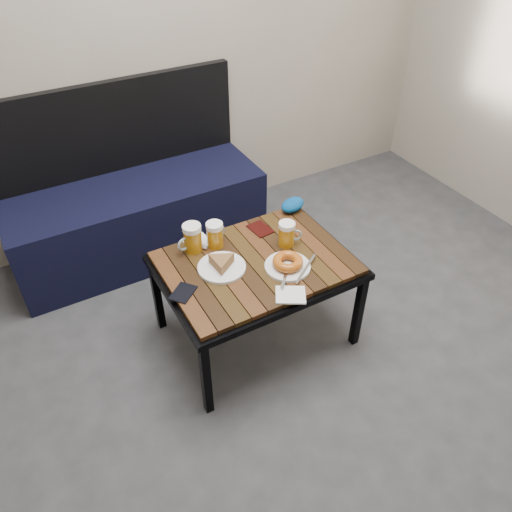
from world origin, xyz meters
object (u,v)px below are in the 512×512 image
cafe_table (256,268)px  plate_bagel (288,264)px  beer_mug_left (192,238)px  passport_burgundy (260,229)px  bench (137,211)px  plate_pie (222,265)px  beer_mug_right (287,234)px  beer_mug_centre (215,234)px  passport_navy (183,293)px  knit_pouch (293,205)px

cafe_table → plate_bagel: size_ratio=3.36×
beer_mug_left → plate_bagel: bearing=123.5°
cafe_table → beer_mug_left: size_ratio=6.26×
beer_mug_left → passport_burgundy: 0.35m
plate_bagel → passport_burgundy: (0.04, 0.30, -0.02)m
cafe_table → bench: bearing=105.8°
plate_pie → beer_mug_right: bearing=1.2°
beer_mug_left → beer_mug_centre: bearing=158.8°
plate_pie → bench: bearing=96.8°
plate_bagel → passport_burgundy: 0.30m
plate_bagel → passport_navy: size_ratio=2.27×
beer_mug_left → passport_burgundy: bearing=167.2°
beer_mug_left → plate_pie: (0.05, -0.18, -0.04)m
plate_pie → passport_burgundy: plate_pie is taller
beer_mug_left → beer_mug_centre: (0.10, -0.02, -0.01)m
plate_bagel → knit_pouch: size_ratio=1.81×
beer_mug_left → passport_burgundy: size_ratio=1.13×
cafe_table → beer_mug_right: (0.18, 0.03, 0.10)m
cafe_table → beer_mug_left: bearing=135.5°
beer_mug_centre → bench: bearing=72.0°
beer_mug_right → plate_bagel: size_ratio=0.48×
cafe_table → passport_navy: bearing=-174.7°
cafe_table → plate_pie: plate_pie is taller
beer_mug_centre → plate_pie: 0.17m
beer_mug_left → beer_mug_centre: 0.11m
beer_mug_right → passport_navy: beer_mug_right is taller
beer_mug_left → plate_bagel: size_ratio=0.54×
beer_mug_left → knit_pouch: 0.57m
bench → cafe_table: size_ratio=1.67×
cafe_table → beer_mug_centre: bearing=119.4°
bench → passport_burgundy: bearing=-61.7°
passport_navy → knit_pouch: bearing=73.2°
plate_bagel → knit_pouch: 0.45m
plate_pie → cafe_table: bearing=-9.8°
beer_mug_right → plate_pie: (-0.33, -0.01, -0.04)m
plate_pie → passport_navy: 0.21m
passport_navy → knit_pouch: knit_pouch is taller
passport_burgundy → plate_pie: bearing=-155.8°
plate_bagel → plate_pie: bearing=152.0°
bench → passport_burgundy: (0.39, -0.73, 0.20)m
knit_pouch → cafe_table: bearing=-143.7°
bench → beer_mug_centre: bench is taller
beer_mug_right → knit_pouch: size_ratio=0.87×
beer_mug_left → bench: bearing=-96.7°
beer_mug_right → plate_pie: size_ratio=0.57×
bench → beer_mug_centre: size_ratio=11.40×
cafe_table → passport_navy: passport_navy is taller
plate_pie → beer_mug_centre: bearing=73.0°
bench → beer_mug_centre: bearing=-78.1°
beer_mug_centre → passport_navy: size_ratio=1.11×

